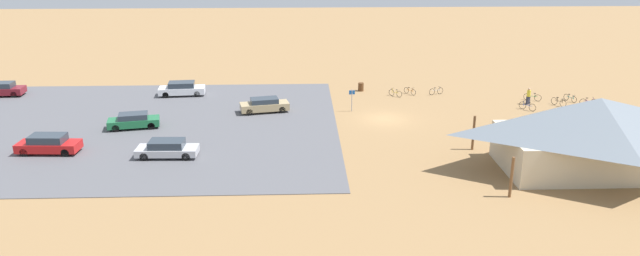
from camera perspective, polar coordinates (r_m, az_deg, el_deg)
The scene contains 20 objects.
ground at distance 55.48m, azimuth 6.23°, elevation 0.86°, with size 160.00×160.00×0.00m, color #937047.
parking_lot_asphalt at distance 56.34m, azimuth -20.53°, elevation 0.05°, with size 42.52×29.16×0.05m, color #56565B.
bike_pavilion at distance 47.14m, azimuth 24.99°, elevation -0.20°, with size 15.47×9.18×5.46m.
trash_bin at distance 64.72m, azimuth 3.94°, elevation 3.96°, with size 0.60×0.60×0.90m, color brown.
lot_sign at distance 57.13m, azimuth 3.08°, elevation 2.96°, with size 0.56×0.08×2.20m.
bicycle_silver_edge_south at distance 64.38m, azimuth 11.08°, elevation 3.50°, with size 1.64×0.71×0.80m.
bicycle_orange_by_bin at distance 63.97m, azimuth 8.61°, elevation 3.52°, with size 1.04×1.37×0.78m.
bicycle_teal_lone_east at distance 65.82m, azimuth 22.86°, elevation 2.66°, with size 0.75×1.53×0.74m.
bicycle_black_lone_west at distance 63.76m, azimuth 21.92°, elevation 2.33°, with size 0.94×1.49×0.84m.
bicycle_green_near_porch at distance 64.73m, azimuth 19.70°, elevation 2.81°, with size 1.58×0.86×0.82m.
bicycle_blue_near_sign at distance 61.18m, azimuth 19.27°, elevation 1.98°, with size 1.22×1.34×0.82m.
bicycle_purple_edge_north at distance 65.13m, azimuth 24.35°, elevation 2.31°, with size 1.68×0.48×0.81m.
bicycle_yellow_yard_right at distance 62.95m, azimuth 7.23°, elevation 3.34°, with size 1.22×1.15×0.84m.
car_maroon_front_row at distance 70.83m, azimuth -28.27°, elevation 3.29°, with size 4.63×1.99×1.44m.
car_silver_back_corner at distance 47.31m, azimuth -14.45°, elevation -1.92°, with size 4.72×1.95×1.35m.
car_white_aisle_side at distance 64.26m, azimuth -13.11°, elevation 3.69°, with size 4.87×2.26×1.45m.
car_tan_end_stall at distance 57.15m, azimuth -5.34°, elevation 2.21°, with size 4.84×2.60×1.38m.
car_green_near_entry at distance 54.86m, azimuth -17.44°, elevation 0.67°, with size 4.63×2.49×1.34m.
car_red_second_row at distance 51.22m, azimuth -24.60°, elevation -1.41°, with size 4.81×2.05×1.49m.
visitor_near_lot at distance 63.10m, azimuth 19.37°, elevation 2.93°, with size 0.39×0.36×1.68m.
Camera 1 is at (7.98, 52.21, 16.97)m, focal length 33.37 mm.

